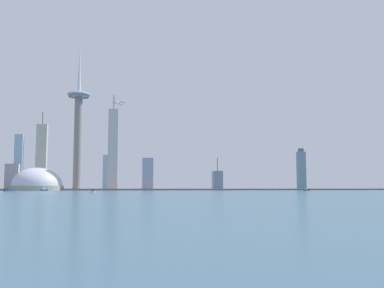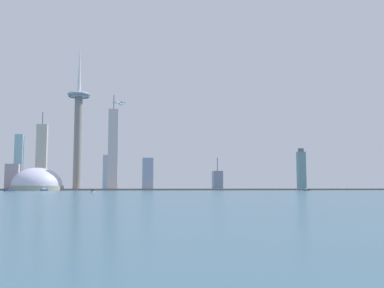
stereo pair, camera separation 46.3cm
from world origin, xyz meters
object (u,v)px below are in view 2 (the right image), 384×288
object	(u,v)px
skyscraper_5	(41,157)
airplane	(119,103)
stadium_dome	(37,186)
skyscraper_7	(148,174)
boat_2	(9,190)
channel_buoy_0	(296,191)
skyscraper_3	(113,150)
boat_0	(307,190)
skyscraper_6	(217,180)
skyscraper_4	(12,177)
skyscraper_0	(19,162)
skyscraper_2	(109,172)
boat_3	(93,191)
observation_tower	(78,119)
skyscraper_1	(301,170)
boat_1	(44,190)

from	to	relation	value
skyscraper_5	airplane	distance (m)	213.64
stadium_dome	skyscraper_7	xyz separation A→B (m)	(203.71, 26.60, 23.41)
boat_2	channel_buoy_0	xyz separation A→B (m)	(419.18, -68.84, -0.37)
channel_buoy_0	airplane	distance (m)	349.31
skyscraper_3	boat_0	bearing A→B (deg)	-18.09
skyscraper_6	boat_2	world-z (taller)	skyscraper_6
skyscraper_4	boat_0	bearing A→B (deg)	-10.21
skyscraper_0	skyscraper_2	bearing A→B (deg)	21.21
stadium_dome	boat_3	size ratio (longest dim) A/B	11.26
skyscraper_4	channel_buoy_0	distance (m)	503.46
observation_tower	channel_buoy_0	world-z (taller)	observation_tower
skyscraper_1	channel_buoy_0	xyz separation A→B (m)	(-141.39, -311.29, -43.18)
stadium_dome	boat_1	xyz separation A→B (m)	(28.09, -88.69, -6.49)
observation_tower	skyscraper_3	size ratio (longest dim) A/B	1.59
observation_tower	skyscraper_2	bearing A→B (deg)	50.76
skyscraper_1	skyscraper_6	xyz separation A→B (m)	(-189.04, 13.97, -23.17)
boat_2	channel_buoy_0	bearing A→B (deg)	129.48
stadium_dome	skyscraper_3	distance (m)	153.87
stadium_dome	boat_2	size ratio (longest dim) A/B	6.14
skyscraper_5	skyscraper_7	bearing A→B (deg)	-11.02
airplane	skyscraper_3	bearing A→B (deg)	-151.70
boat_1	airplane	distance (m)	198.72
skyscraper_0	skyscraper_5	world-z (taller)	skyscraper_5
skyscraper_1	skyscraper_4	distance (m)	601.01
skyscraper_5	skyscraper_2	bearing A→B (deg)	21.61
skyscraper_5	skyscraper_4	bearing A→B (deg)	-118.65
skyscraper_3	skyscraper_5	bearing A→B (deg)	160.33
boat_3	channel_buoy_0	bearing A→B (deg)	88.68
observation_tower	skyscraper_1	distance (m)	495.60
observation_tower	skyscraper_4	distance (m)	166.78
skyscraper_0	boat_3	bearing A→B (deg)	-66.93
skyscraper_5	boat_0	size ratio (longest dim) A/B	13.42
skyscraper_0	channel_buoy_0	world-z (taller)	skyscraper_0
boat_0	airplane	size ratio (longest dim) A/B	0.40
skyscraper_0	boat_1	world-z (taller)	skyscraper_0
boat_3	boat_2	bearing A→B (deg)	-169.93
skyscraper_7	boat_2	size ratio (longest dim) A/B	4.07
skyscraper_2	boat_2	xyz separation A→B (m)	(-136.41, -272.23, -36.44)
boat_2	boat_0	bearing A→B (deg)	145.38
channel_buoy_0	skyscraper_3	bearing A→B (deg)	138.88
observation_tower	stadium_dome	size ratio (longest dim) A/B	3.10
skyscraper_0	channel_buoy_0	bearing A→B (deg)	-31.13
skyscraper_2	boat_1	distance (m)	233.00
stadium_dome	skyscraper_6	size ratio (longest dim) A/B	1.35
skyscraper_7	airplane	world-z (taller)	airplane
observation_tower	airplane	size ratio (longest dim) A/B	10.18
skyscraper_2	skyscraper_3	xyz separation A→B (m)	(10.03, -102.98, 40.54)
skyscraper_5	skyscraper_6	xyz separation A→B (m)	(366.99, 36.44, -45.05)
stadium_dome	skyscraper_2	distance (m)	176.25
boat_3	airplane	size ratio (longest dim) A/B	0.29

